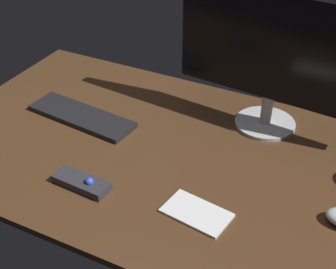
# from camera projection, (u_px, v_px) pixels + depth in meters

# --- Properties ---
(desk) EXTENTS (1.40, 0.84, 0.02)m
(desk) POSITION_uv_depth(u_px,v_px,m) (165.00, 155.00, 1.46)
(desk) COLOR #4C301C
(desk) RESTS_ON ground
(monitor) EXTENTS (0.59, 0.19, 0.42)m
(monitor) POSITION_uv_depth(u_px,v_px,m) (274.00, 53.00, 1.44)
(monitor) COLOR silver
(monitor) RESTS_ON desk
(keyboard) EXTENTS (0.37, 0.15, 0.02)m
(keyboard) POSITION_uv_depth(u_px,v_px,m) (82.00, 116.00, 1.60)
(keyboard) COLOR black
(keyboard) RESTS_ON desk
(media_remote) EXTENTS (0.16, 0.07, 0.04)m
(media_remote) POSITION_uv_depth(u_px,v_px,m) (82.00, 183.00, 1.33)
(media_remote) COLOR #2D2D33
(media_remote) RESTS_ON desk
(notepad) EXTENTS (0.18, 0.12, 0.01)m
(notepad) POSITION_uv_depth(u_px,v_px,m) (197.00, 213.00, 1.24)
(notepad) COLOR silver
(notepad) RESTS_ON desk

